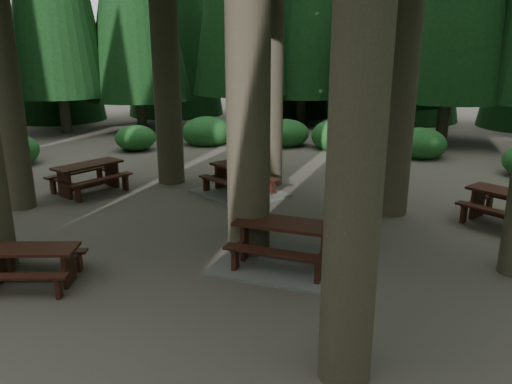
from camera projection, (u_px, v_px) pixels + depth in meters
The scene contains 7 objects.
ground at pixel (212, 246), 10.44m from camera, with size 80.00×80.00×0.00m, color #564F45.
picnic_table_a at pixel (286, 249), 9.52m from camera, with size 2.87×2.54×0.84m.
picnic_table_b at pixel (89, 173), 14.19m from camera, with size 1.75×2.08×0.83m.
picnic_table_c at pixel (239, 184), 14.09m from camera, with size 2.80×2.52×0.80m.
picnic_table_d at pixel (510, 203), 11.51m from camera, with size 2.24×2.01×0.81m.
picnic_table_e at pixel (32, 260), 8.66m from camera, with size 2.01×1.92×0.68m.
shrub_ring at pixel (259, 224), 10.57m from camera, with size 23.86×24.64×1.49m.
Camera 1 is at (5.97, -7.70, 4.03)m, focal length 35.00 mm.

